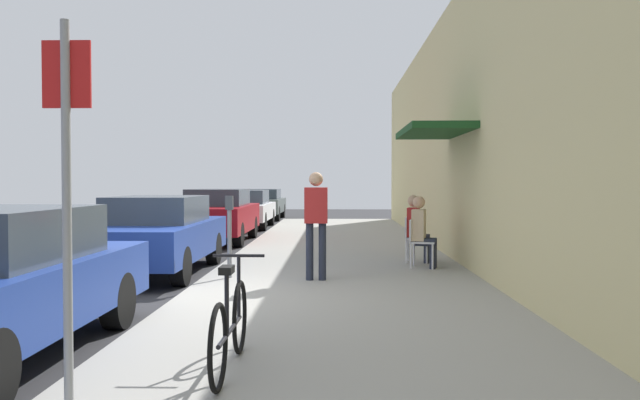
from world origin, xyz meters
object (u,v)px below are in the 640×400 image
at_px(parked_car_1, 156,233).
at_px(cafe_chair_0, 419,240).
at_px(pedestrian_standing, 316,217).
at_px(cafe_chair_1, 413,236).
at_px(street_sign, 67,186).
at_px(parked_car_4, 262,203).
at_px(seated_patron_0, 422,229).
at_px(parked_car_2, 218,215).
at_px(parking_meter, 229,230).
at_px(seated_patron_1, 416,226).
at_px(parked_car_3, 245,208).
at_px(bicycle_0, 230,327).

distance_m(parked_car_1, cafe_chair_0, 4.76).
bearing_deg(pedestrian_standing, cafe_chair_1, 51.60).
bearing_deg(cafe_chair_1, street_sign, -111.94).
height_order(parked_car_1, parked_car_4, parked_car_1).
xyz_separation_m(street_sign, seated_patron_0, (3.32, 7.29, -0.82)).
height_order(parked_car_2, seated_patron_0, parked_car_2).
height_order(parking_meter, seated_patron_0, parking_meter).
bearing_deg(parked_car_2, seated_patron_0, -51.25).
relative_size(parked_car_2, seated_patron_0, 3.41).
xyz_separation_m(parked_car_1, cafe_chair_0, (4.76, 0.02, -0.10)).
bearing_deg(parked_car_1, cafe_chair_1, 9.51).
bearing_deg(seated_patron_1, parked_car_3, 114.42).
bearing_deg(seated_patron_0, cafe_chair_0, 164.98).
height_order(parked_car_3, parking_meter, parking_meter).
bearing_deg(seated_patron_0, parked_car_2, 128.75).
relative_size(parked_car_2, cafe_chair_0, 5.06).
xyz_separation_m(parking_meter, cafe_chair_0, (3.21, 1.27, -0.26)).
distance_m(parked_car_3, bicycle_0, 17.82).
relative_size(parked_car_3, bicycle_0, 2.57).
distance_m(seated_patron_0, seated_patron_1, 0.78).
bearing_deg(cafe_chair_0, seated_patron_1, 85.69).
bearing_deg(street_sign, bicycle_0, 48.91).
bearing_deg(parked_car_4, seated_patron_0, -73.86).
bearing_deg(parked_car_1, parking_meter, -39.05).
distance_m(parked_car_2, seated_patron_1, 7.10).
distance_m(parking_meter, street_sign, 6.08).
height_order(bicycle_0, pedestrian_standing, pedestrian_standing).
relative_size(bicycle_0, seated_patron_0, 1.33).
xyz_separation_m(bicycle_0, cafe_chair_0, (2.36, 6.28, 0.14)).
distance_m(bicycle_0, seated_patron_0, 6.72).
relative_size(parking_meter, cafe_chair_0, 1.52).
xyz_separation_m(parked_car_2, pedestrian_standing, (2.95, -7.48, 0.36)).
xyz_separation_m(bicycle_0, cafe_chair_1, (2.36, 7.06, 0.14)).
bearing_deg(cafe_chair_1, pedestrian_standing, -128.40).
distance_m(parked_car_4, seated_patron_0, 17.33).
bearing_deg(parking_meter, parked_car_4, 94.95).
bearing_deg(parking_meter, seated_patron_0, 21.06).
height_order(cafe_chair_0, cafe_chair_1, same).
relative_size(seated_patron_0, pedestrian_standing, 0.76).
bearing_deg(parked_car_4, parked_car_2, -90.00).
bearing_deg(seated_patron_1, street_sign, -112.33).
relative_size(bicycle_0, cafe_chair_0, 1.97).
bearing_deg(street_sign, parked_car_3, 94.59).
distance_m(parking_meter, cafe_chair_0, 3.46).
relative_size(bicycle_0, pedestrian_standing, 1.01).
distance_m(parked_car_1, pedestrian_standing, 3.33).
bearing_deg(cafe_chair_0, pedestrian_standing, -140.35).
relative_size(parked_car_1, street_sign, 1.69).
xyz_separation_m(seated_patron_0, pedestrian_standing, (-1.86, -1.48, 0.30)).
distance_m(bicycle_0, cafe_chair_0, 6.71).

